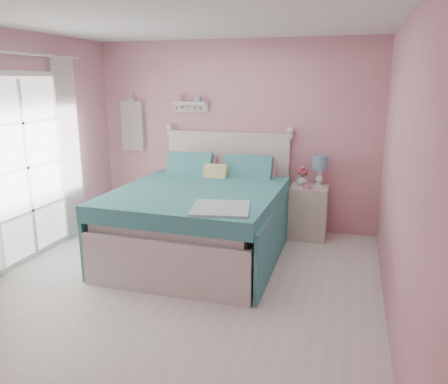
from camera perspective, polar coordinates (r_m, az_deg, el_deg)
The scene contains 12 objects.
floor at distance 4.51m, azimuth -6.47°, elevation -12.84°, with size 4.50×4.50×0.00m, color silver.
room_shell at distance 4.04m, azimuth -7.10°, elevation 7.58°, with size 4.50×4.50×4.50m.
bed at distance 5.30m, azimuth -2.83°, elevation -3.44°, with size 1.87×2.36×1.36m.
nightstand at distance 5.94m, azimuth 10.97°, elevation -2.56°, with size 0.49×0.48×0.70m.
table_lamp at distance 5.85m, azimuth 12.42°, elevation 3.50°, with size 0.20×0.20×0.41m.
vase at distance 5.88m, azimuth 10.17°, elevation 1.61°, with size 0.15×0.15×0.16m, color silver.
teacup at distance 5.71m, azimuth 10.77°, elevation 0.75°, with size 0.09×0.09×0.07m, color pink.
roses at distance 5.86m, azimuth 10.20°, elevation 2.72°, with size 0.14×0.11×0.12m.
wall_shelf at distance 6.29m, azimuth -4.44°, elevation 11.40°, with size 0.50×0.15×0.25m.
hanging_dress at distance 6.69m, azimuth -11.91°, elevation 8.43°, with size 0.34×0.03×0.72m, color white.
french_door at distance 5.51m, azimuth -24.38°, elevation 2.83°, with size 0.04×1.32×2.16m.
curtain_far at distance 6.04m, azimuth -19.57°, elevation 5.20°, with size 0.04×0.40×2.32m, color white.
Camera 1 is at (1.60, -3.68, 2.05)m, focal length 35.00 mm.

